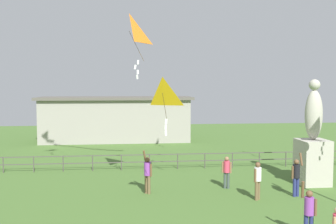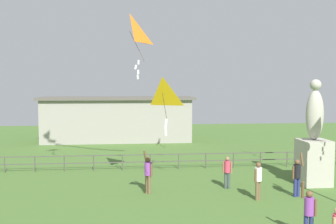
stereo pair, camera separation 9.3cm
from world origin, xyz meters
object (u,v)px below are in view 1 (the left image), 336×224
(person_4, at_px, (258,178))
(person_5, at_px, (148,172))
(statue_monument, at_px, (313,148))
(kite_1, at_px, (129,32))
(person_3, at_px, (309,211))
(kite_4, at_px, (163,94))
(person_1, at_px, (227,170))
(person_2, at_px, (296,175))

(person_4, bearing_deg, person_5, 162.96)
(statue_monument, xyz_separation_m, kite_1, (-9.32, -1.00, 5.60))
(person_4, xyz_separation_m, kite_1, (-5.62, 1.31, 6.50))
(person_3, relative_size, kite_1, 0.68)
(kite_1, bearing_deg, person_4, -13.15)
(kite_1, xyz_separation_m, kite_4, (1.18, -3.58, -2.71))
(person_1, xyz_separation_m, person_2, (2.82, -1.64, 0.10))
(person_4, height_order, kite_4, kite_4)
(person_1, height_order, person_4, person_4)
(person_1, relative_size, kite_4, 0.74)
(person_1, bearing_deg, person_4, -65.55)
(person_5, bearing_deg, kite_4, -84.18)
(statue_monument, height_order, person_2, statue_monument)
(kite_4, bearing_deg, kite_1, 108.26)
(person_4, relative_size, person_5, 0.84)
(person_2, height_order, person_5, person_5)
(person_3, relative_size, kite_4, 0.91)
(statue_monument, relative_size, person_3, 2.77)
(kite_1, relative_size, kite_4, 1.33)
(person_2, distance_m, person_5, 6.85)
(statue_monument, xyz_separation_m, person_5, (-8.53, -0.83, -0.86))
(person_2, relative_size, person_3, 1.04)
(person_1, bearing_deg, person_2, -30.20)
(person_1, relative_size, person_4, 0.94)
(person_1, xyz_separation_m, person_4, (0.89, -1.96, 0.06))
(statue_monument, xyz_separation_m, person_3, (-3.49, -6.70, -0.90))
(kite_4, bearing_deg, person_5, 95.82)
(person_5, bearing_deg, statue_monument, 5.59)
(person_2, bearing_deg, kite_4, -157.92)
(person_4, bearing_deg, person_3, -87.25)
(person_1, xyz_separation_m, person_5, (-3.93, -0.49, 0.10))
(person_3, xyz_separation_m, person_4, (-0.21, 4.39, 0.00))
(kite_1, bearing_deg, kite_4, -71.74)
(person_2, height_order, kite_1, kite_1)
(person_3, relative_size, person_4, 1.15)
(person_2, height_order, person_3, person_2)
(kite_1, bearing_deg, person_1, 7.84)
(person_5, bearing_deg, person_3, -49.39)
(person_4, height_order, person_5, person_5)
(person_2, relative_size, person_5, 0.99)
(person_5, distance_m, kite_4, 5.31)
(person_3, distance_m, kite_1, 10.43)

